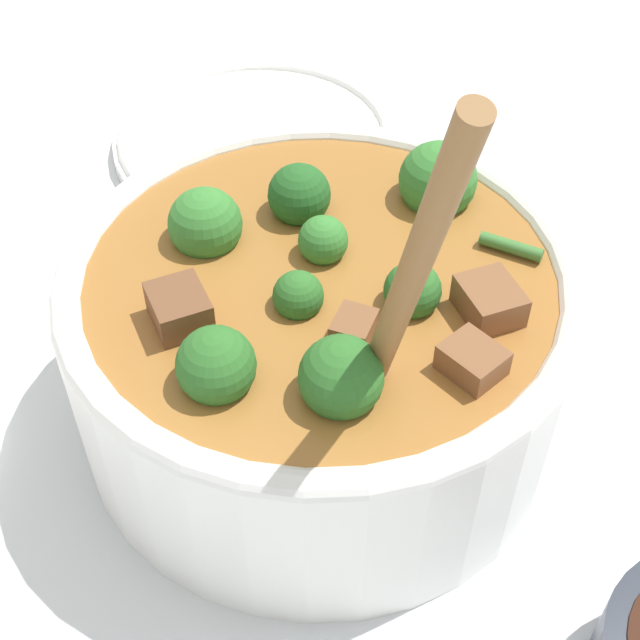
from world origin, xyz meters
The scene contains 3 objects.
ground_plane centered at (0.00, 0.00, 0.00)m, with size 4.00×4.00×0.00m, color silver.
stew_bowl centered at (0.00, 0.00, 0.07)m, with size 0.27×0.27×0.28m.
empty_plate centered at (0.22, 0.16, 0.01)m, with size 0.23×0.23×0.02m.
Camera 1 is at (-0.30, -0.14, 0.41)m, focal length 50.00 mm.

